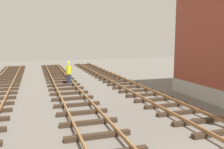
{
  "coord_description": "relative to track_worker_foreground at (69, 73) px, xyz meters",
  "views": [
    {
      "loc": [
        -5.72,
        -3.67,
        3.59
      ],
      "look_at": [
        -1.13,
        10.47,
        1.44
      ],
      "focal_mm": 38.5,
      "sensor_mm": 36.0,
      "label": 1
    }
  ],
  "objects": [
    {
      "name": "track_worker_foreground",
      "position": [
        0.0,
        0.0,
        0.0
      ],
      "size": [
        0.4,
        0.4,
        1.87
      ],
      "color": "#262D4C",
      "rests_on": "ground"
    }
  ]
}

